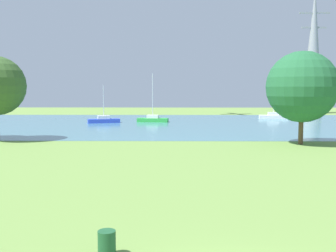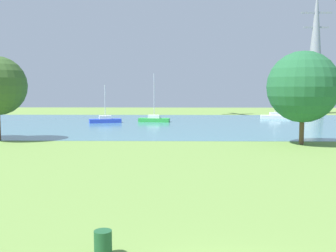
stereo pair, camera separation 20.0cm
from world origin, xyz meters
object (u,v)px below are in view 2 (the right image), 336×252
sailboat_white (275,116)px  tree_east_near (303,87)px  sailboat_green (154,119)px  litter_bin (103,243)px  electricity_pylon (315,51)px  sailboat_blue (105,120)px

sailboat_white → tree_east_near: tree_east_near is taller
sailboat_green → sailboat_white: bearing=19.8°
litter_bin → tree_east_near: size_ratio=0.09×
tree_east_near → electricity_pylon: (17.41, 48.28, 7.74)m
sailboat_blue → sailboat_white: size_ratio=0.89×
sailboat_green → electricity_pylon: electricity_pylon is taller
sailboat_blue → litter_bin: bearing=-80.1°
sailboat_green → sailboat_blue: sailboat_green is taller
sailboat_white → tree_east_near: (-5.44, -32.44, 4.91)m
litter_bin → electricity_pylon: size_ratio=0.03×
sailboat_green → sailboat_blue: size_ratio=1.31×
litter_bin → electricity_pylon: 81.23m
sailboat_green → tree_east_near: tree_east_near is taller
sailboat_blue → electricity_pylon: (39.98, 24.94, 12.66)m
sailboat_green → electricity_pylon: 41.99m
sailboat_green → sailboat_white: size_ratio=1.16×
sailboat_white → litter_bin: bearing=-108.5°
litter_bin → sailboat_green: 50.58m
sailboat_green → electricity_pylon: (32.60, 23.25, 12.64)m
litter_bin → electricity_pylon: bearing=66.9°
sailboat_white → electricity_pylon: 23.55m
sailboat_green → litter_bin: bearing=-88.7°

